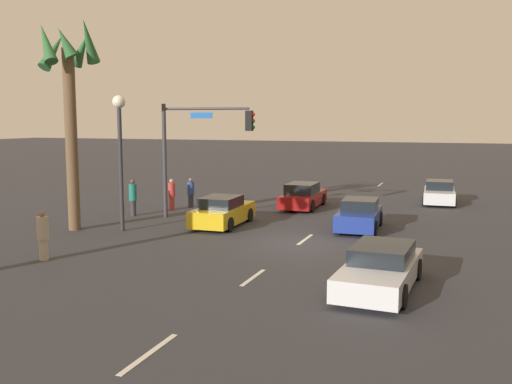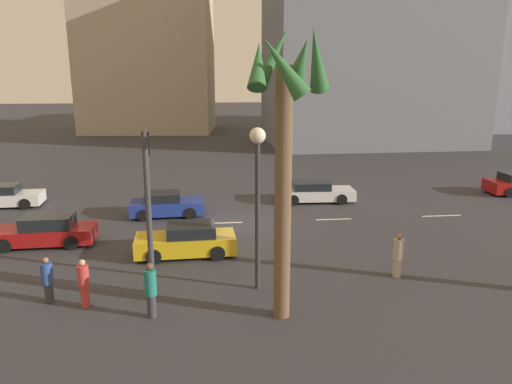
% 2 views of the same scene
% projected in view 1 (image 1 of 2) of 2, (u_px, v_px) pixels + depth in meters
% --- Properties ---
extents(ground_plane, '(220.00, 220.00, 0.00)m').
position_uv_depth(ground_plane, '(301.00, 243.00, 22.35)').
color(ground_plane, '#333338').
extents(lane_stripe_1, '(2.23, 0.14, 0.01)m').
position_uv_depth(lane_stripe_1, '(149.00, 353.00, 11.73)').
color(lane_stripe_1, silver).
rests_on(lane_stripe_1, ground_plane).
extents(lane_stripe_2, '(1.94, 0.14, 0.01)m').
position_uv_depth(lane_stripe_2, '(253.00, 277.00, 17.41)').
color(lane_stripe_2, silver).
rests_on(lane_stripe_2, ground_plane).
extents(lane_stripe_3, '(2.12, 0.14, 0.01)m').
position_uv_depth(lane_stripe_3, '(305.00, 239.00, 22.99)').
color(lane_stripe_3, silver).
rests_on(lane_stripe_3, ground_plane).
extents(lane_stripe_4, '(2.49, 0.14, 0.01)m').
position_uv_depth(lane_stripe_4, '(349.00, 208.00, 31.46)').
color(lane_stripe_4, silver).
rests_on(lane_stripe_4, ground_plane).
extents(lane_stripe_5, '(2.15, 0.14, 0.01)m').
position_uv_depth(lane_stripe_5, '(360.00, 199.00, 34.84)').
color(lane_stripe_5, silver).
rests_on(lane_stripe_5, ground_plane).
extents(lane_stripe_6, '(2.35, 0.14, 0.01)m').
position_uv_depth(lane_stripe_6, '(380.00, 184.00, 42.88)').
color(lane_stripe_6, silver).
rests_on(lane_stripe_6, ground_plane).
extents(car_0, '(4.77, 2.08, 1.25)m').
position_uv_depth(car_0, '(381.00, 269.00, 16.20)').
color(car_0, silver).
rests_on(car_0, ground_plane).
extents(car_1, '(4.61, 1.93, 1.39)m').
position_uv_depth(car_1, '(303.00, 196.00, 31.36)').
color(car_1, maroon).
rests_on(car_1, ground_plane).
extents(car_3, '(4.13, 1.96, 1.32)m').
position_uv_depth(car_3, '(439.00, 193.00, 33.03)').
color(car_3, silver).
rests_on(car_3, ground_plane).
extents(car_4, '(4.04, 1.95, 1.34)m').
position_uv_depth(car_4, '(359.00, 215.00, 25.13)').
color(car_4, navy).
rests_on(car_4, ground_plane).
extents(car_5, '(4.30, 1.95, 1.37)m').
position_uv_depth(car_5, '(223.00, 212.00, 25.99)').
color(car_5, gold).
rests_on(car_5, ground_plane).
extents(traffic_signal, '(0.77, 4.67, 5.61)m').
position_uv_depth(traffic_signal, '(196.00, 141.00, 27.47)').
color(traffic_signal, '#38383D').
rests_on(traffic_signal, ground_plane).
extents(streetlamp, '(0.56, 0.56, 5.87)m').
position_uv_depth(streetlamp, '(120.00, 136.00, 24.33)').
color(streetlamp, '#2D2D33').
rests_on(streetlamp, ground_plane).
extents(pedestrian_0, '(0.52, 0.52, 1.69)m').
position_uv_depth(pedestrian_0, '(172.00, 194.00, 30.50)').
color(pedestrian_0, '#BF3833').
rests_on(pedestrian_0, ground_plane).
extents(pedestrian_1, '(0.51, 0.51, 1.74)m').
position_uv_depth(pedestrian_1, '(43.00, 234.00, 19.49)').
color(pedestrian_1, '#B2A58C').
rests_on(pedestrian_1, ground_plane).
extents(pedestrian_2, '(0.54, 0.54, 1.63)m').
position_uv_depth(pedestrian_2, '(191.00, 192.00, 31.56)').
color(pedestrian_2, '#333338').
rests_on(pedestrian_2, ground_plane).
extents(pedestrian_3, '(0.52, 0.52, 1.85)m').
position_uv_depth(pedestrian_3, '(133.00, 197.00, 28.68)').
color(pedestrian_3, '#333338').
rests_on(pedestrian_3, ground_plane).
extents(palm_tree_1, '(2.54, 2.68, 9.10)m').
position_uv_depth(palm_tree_1, '(69.00, 88.00, 24.28)').
color(palm_tree_1, brown).
rests_on(palm_tree_1, ground_plane).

